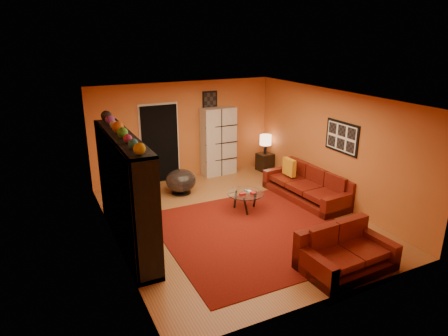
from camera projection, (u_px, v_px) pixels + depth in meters
name	position (u px, v px, depth m)	size (l,w,h in m)	color
floor	(235.00, 219.00, 8.55)	(6.00, 6.00, 0.00)	brown
ceiling	(237.00, 98.00, 7.71)	(6.00, 6.00, 0.00)	white
wall_back	(184.00, 131.00, 10.69)	(6.00, 6.00, 0.00)	#BF612A
wall_front	(335.00, 221.00, 5.58)	(6.00, 6.00, 0.00)	#BF612A
wall_left	(112.00, 180.00, 7.10)	(6.00, 6.00, 0.00)	#BF612A
wall_right	(332.00, 147.00, 9.17)	(6.00, 6.00, 0.00)	#BF612A
rug	(256.00, 232.00, 7.99)	(3.60, 3.60, 0.01)	#510D09
doorway	(160.00, 144.00, 10.45)	(0.95, 0.10, 2.04)	black
wall_art_right	(342.00, 137.00, 8.81)	(0.03, 1.00, 0.70)	black
wall_art_back	(210.00, 101.00, 10.74)	(0.42, 0.03, 0.52)	black
entertainment_unit	(125.00, 191.00, 7.27)	(0.45, 3.00, 2.10)	black
tv	(127.00, 192.00, 7.39)	(0.12, 0.95, 0.55)	black
sofa	(309.00, 187.00, 9.57)	(1.09, 2.36, 0.85)	#52100B
loveseat	(343.00, 252.00, 6.73)	(1.60, 1.01, 0.85)	#52100B
throw_pillow	(289.00, 167.00, 9.89)	(0.12, 0.42, 0.42)	orange
coffee_table	(245.00, 195.00, 8.87)	(0.82, 0.82, 0.41)	silver
storage_cabinet	(218.00, 142.00, 11.01)	(0.94, 0.42, 1.88)	beige
bowl_chair	(181.00, 181.00, 9.83)	(0.75, 0.75, 0.61)	black
side_table	(265.00, 162.00, 11.52)	(0.40, 0.40, 0.50)	black
table_lamp	(266.00, 140.00, 11.32)	(0.33, 0.33, 0.55)	black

